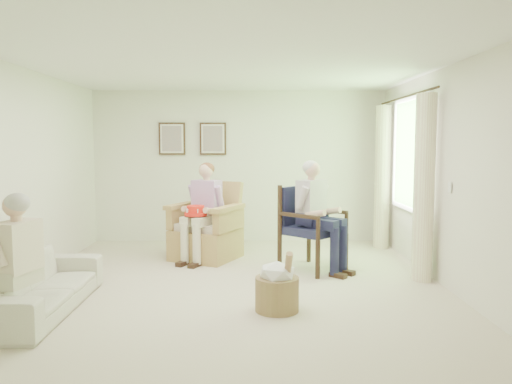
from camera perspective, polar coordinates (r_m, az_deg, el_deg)
floor at (r=6.11m, az=-2.49°, el=-10.58°), size 5.50×5.50×0.00m
back_wall at (r=8.63m, az=-1.91°, el=2.91°), size 5.00×0.04×2.60m
front_wall at (r=3.15m, az=-4.28°, el=-1.69°), size 5.00×0.04×2.60m
left_wall at (r=6.47m, az=-25.27°, el=1.51°), size 0.04×5.50×2.60m
right_wall at (r=6.31m, az=20.79°, el=1.59°), size 0.04×5.50×2.60m
ceiling at (r=5.94m, az=-2.60°, el=14.30°), size 5.00×5.50×0.02m
window at (r=7.42m, az=17.24°, el=4.44°), size 0.13×2.50×1.63m
curtain_left at (r=6.47m, az=18.63°, el=0.41°), size 0.34×0.34×2.30m
curtain_right at (r=8.34m, az=14.22°, el=1.62°), size 0.34×0.34×2.30m
framed_print_left at (r=8.68m, az=-9.58°, el=6.02°), size 0.45×0.05×0.55m
framed_print_right at (r=8.60m, az=-4.94°, el=6.09°), size 0.45×0.05×0.55m
wicker_armchair at (r=7.45m, az=-5.71°, el=-4.83°), size 0.88×0.88×1.13m
wood_armchair at (r=6.83m, az=6.46°, el=-3.62°), size 0.72×0.68×1.12m
sofa at (r=5.57m, az=-23.63°, el=-9.68°), size 1.89×0.74×0.55m
person_wicker at (r=7.23m, az=-5.85°, el=-1.40°), size 0.40×0.63×1.39m
person_dark at (r=6.62m, az=6.67°, el=-1.71°), size 0.40×0.62×1.44m
person_sofa at (r=5.03m, az=-26.10°, el=-6.57°), size 0.42×0.62×1.23m
red_hat at (r=7.08m, az=-6.91°, el=-2.21°), size 0.32×0.32×0.14m
hatbox at (r=5.15m, az=2.45°, el=-10.70°), size 0.55×0.55×0.66m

